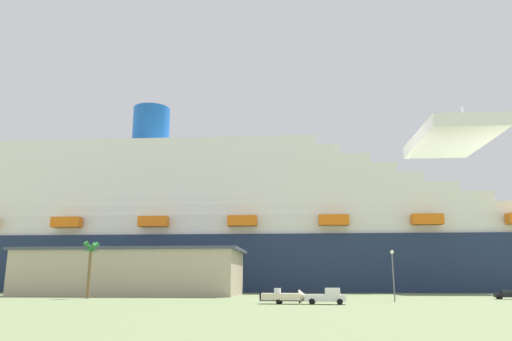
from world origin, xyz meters
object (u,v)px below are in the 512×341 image
object	(u,v)px
parked_car_red_hatchback	(159,292)
parked_car_black_coupe	(508,294)
pickup_truck	(327,297)
small_boat_on_trailer	(287,297)
palm_tree	(91,254)
cruise_ship	(239,232)
street_lamp	(393,268)

from	to	relation	value
parked_car_red_hatchback	parked_car_black_coupe	bearing A→B (deg)	-4.75
pickup_truck	parked_car_red_hatchback	size ratio (longest dim) A/B	1.18
small_boat_on_trailer	parked_car_red_hatchback	world-z (taller)	small_boat_on_trailer
parked_car_red_hatchback	parked_car_black_coupe	size ratio (longest dim) A/B	1.08
parked_car_black_coupe	pickup_truck	bearing A→B (deg)	-144.24
palm_tree	parked_car_red_hatchback	world-z (taller)	palm_tree
cruise_ship	palm_tree	xyz separation A→B (m)	(-17.84, -60.54, -9.59)
cruise_ship	parked_car_red_hatchback	world-z (taller)	cruise_ship
street_lamp	parked_car_black_coupe	size ratio (longest dim) A/B	1.75
palm_tree	parked_car_red_hatchback	bearing A→B (deg)	49.27
cruise_ship	parked_car_red_hatchback	size ratio (longest dim) A/B	52.02
parked_car_black_coupe	palm_tree	bearing A→B (deg)	-175.45
parked_car_red_hatchback	parked_car_black_coupe	world-z (taller)	same
small_boat_on_trailer	parked_car_black_coupe	bearing A→B (deg)	31.06
palm_tree	street_lamp	size ratio (longest dim) A/B	1.32
street_lamp	parked_car_black_coupe	xyz separation A→B (m)	(21.09, 12.85, -4.29)
small_boat_on_trailer	parked_car_black_coupe	size ratio (longest dim) A/B	1.68
cruise_ship	pickup_truck	xyz separation A→B (m)	(25.34, -77.27, -16.52)
cruise_ship	parked_car_black_coupe	xyz separation A→B (m)	(56.82, -54.60, -16.73)
street_lamp	parked_car_black_coupe	bearing A→B (deg)	31.36
small_boat_on_trailer	palm_tree	xyz separation A→B (m)	(-37.56, 16.41, 7.01)
small_boat_on_trailer	parked_car_black_coupe	xyz separation A→B (m)	(37.11, 22.35, -0.13)
palm_tree	small_boat_on_trailer	bearing A→B (deg)	-23.61
cruise_ship	street_lamp	distance (m)	77.34
street_lamp	parked_car_red_hatchback	bearing A→B (deg)	157.40
cruise_ship	parked_car_red_hatchback	distance (m)	52.60
street_lamp	parked_car_black_coupe	distance (m)	25.06
cruise_ship	small_boat_on_trailer	xyz separation A→B (m)	(19.72, -76.95, -16.60)
cruise_ship	small_boat_on_trailer	size ratio (longest dim) A/B	33.48
cruise_ship	pickup_truck	size ratio (longest dim) A/B	44.26
pickup_truck	small_boat_on_trailer	xyz separation A→B (m)	(-5.63, 0.32, -0.08)
pickup_truck	street_lamp	size ratio (longest dim) A/B	0.73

